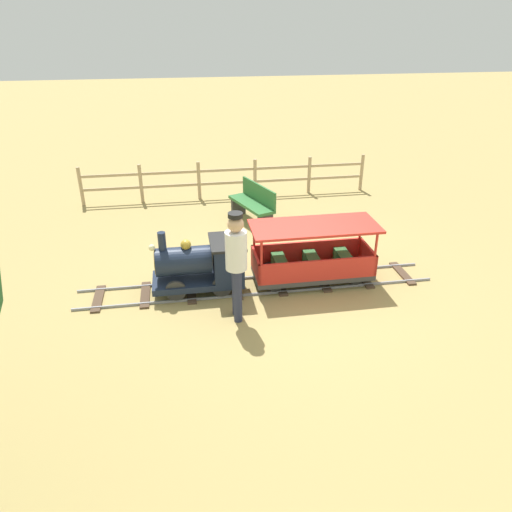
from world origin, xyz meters
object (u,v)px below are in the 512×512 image
at_px(locomotive, 204,264).
at_px(park_bench, 253,204).
at_px(passenger_car, 313,259).
at_px(conductor_person, 236,258).

relative_size(locomotive, park_bench, 1.06).
relative_size(locomotive, passenger_car, 0.72).
relative_size(passenger_car, park_bench, 1.47).
xyz_separation_m(locomotive, conductor_person, (-0.83, -0.41, 0.47)).
bearing_deg(locomotive, passenger_car, -90.00).
distance_m(passenger_car, conductor_person, 1.66).
xyz_separation_m(conductor_person, park_bench, (3.49, -0.80, -0.54)).
xyz_separation_m(locomotive, park_bench, (2.66, -1.21, -0.07)).
bearing_deg(locomotive, park_bench, -24.46).
bearing_deg(conductor_person, passenger_car, -58.23).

